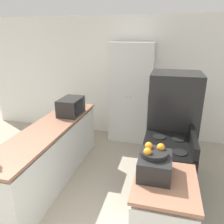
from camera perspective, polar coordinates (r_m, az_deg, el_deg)
The scene contains 9 objects.
wall_back at distance 4.86m, azimuth 4.54°, elevation 8.61°, with size 7.00×0.06×2.60m.
counter_left at distance 3.65m, azimuth -15.63°, elevation -10.45°, with size 0.60×2.52×0.90m.
counter_right at distance 2.53m, azimuth 12.89°, elevation -25.63°, with size 0.60×0.73×0.90m.
pantry_cabinet at distance 4.63m, azimuth 4.94°, elevation 4.79°, with size 0.88×0.48×2.08m.
stove at distance 3.11m, azimuth 13.88°, elevation -15.46°, with size 0.66×0.76×1.06m.
refrigerator at distance 3.60m, azimuth 15.36°, elevation -3.51°, with size 0.76×0.69×1.69m.
microwave at distance 3.85m, azimuth -10.68°, elevation 1.46°, with size 0.34×0.51×0.29m.
toaster_oven at distance 2.24m, azimuth 11.05°, elevation -13.56°, with size 0.32×0.39×0.21m.
fruit_bowl at distance 2.18m, azimuth 10.81°, elevation -10.20°, with size 0.26×0.26×0.11m.
Camera 1 is at (0.81, -1.34, 2.20)m, focal length 35.00 mm.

